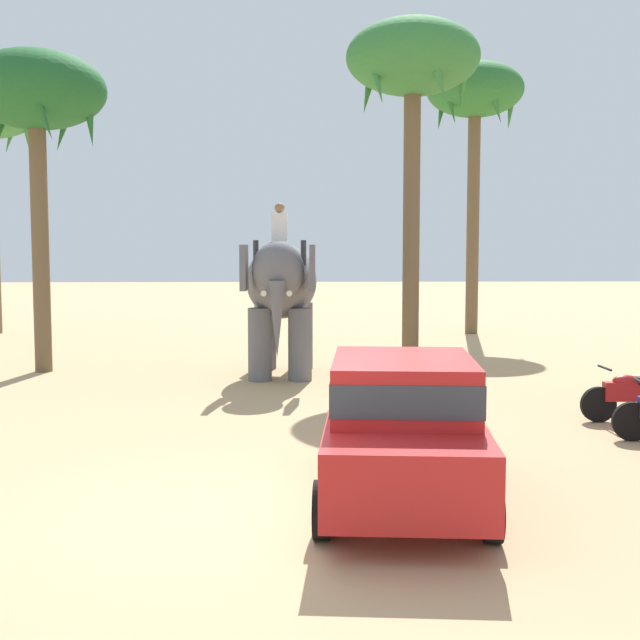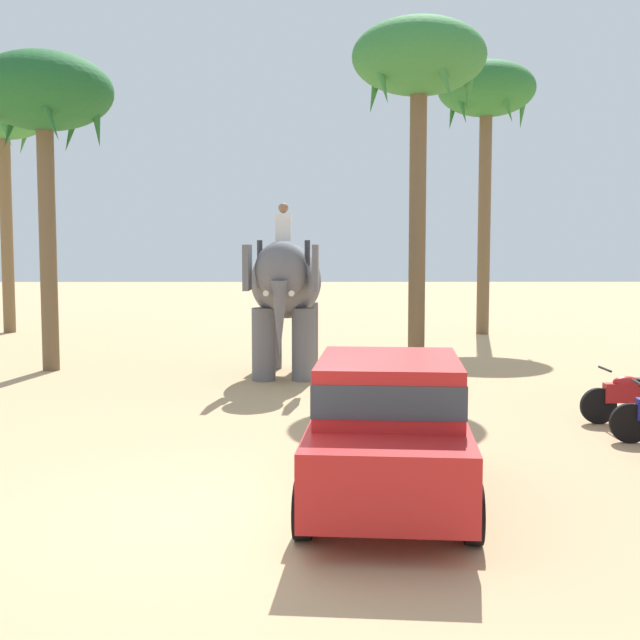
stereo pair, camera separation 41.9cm
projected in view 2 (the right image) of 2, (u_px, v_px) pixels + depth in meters
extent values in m
plane|color=tan|center=(248.00, 513.00, 9.41)|extent=(120.00, 120.00, 0.00)
cube|color=red|center=(389.00, 445.00, 9.72)|extent=(2.07, 4.24, 0.76)
cube|color=red|center=(389.00, 386.00, 9.56)|extent=(1.75, 2.23, 0.64)
cube|color=#2D3842|center=(389.00, 386.00, 9.56)|extent=(1.77, 2.26, 0.35)
cylinder|color=black|center=(324.00, 450.00, 11.09)|extent=(0.23, 0.61, 0.60)
cylinder|color=black|center=(455.00, 452.00, 10.94)|extent=(0.23, 0.61, 0.60)
cylinder|color=black|center=(303.00, 510.00, 8.56)|extent=(0.23, 0.61, 0.60)
cylinder|color=black|center=(473.00, 514.00, 8.42)|extent=(0.23, 0.61, 0.60)
ellipsoid|color=slate|center=(286.00, 281.00, 19.39)|extent=(1.71, 3.15, 1.70)
cylinder|color=slate|center=(304.00, 344.00, 18.57)|extent=(0.52, 0.52, 1.60)
cylinder|color=slate|center=(264.00, 344.00, 18.59)|extent=(0.52, 0.52, 1.60)
cylinder|color=slate|center=(307.00, 335.00, 20.42)|extent=(0.52, 0.52, 1.60)
cylinder|color=slate|center=(271.00, 335.00, 20.44)|extent=(0.52, 0.52, 1.60)
ellipsoid|color=slate|center=(281.00, 270.00, 17.74)|extent=(1.13, 1.04, 1.20)
cube|color=slate|center=(315.00, 268.00, 17.82)|extent=(0.15, 0.80, 0.96)
cube|color=slate|center=(247.00, 267.00, 17.86)|extent=(0.15, 0.80, 0.96)
cone|color=slate|center=(280.00, 319.00, 17.38)|extent=(0.37, 0.37, 1.60)
cone|color=beige|center=(292.00, 295.00, 17.38)|extent=(0.14, 0.57, 0.21)
cone|color=beige|center=(267.00, 295.00, 17.39)|extent=(0.14, 0.57, 0.21)
cube|color=white|center=(283.00, 227.00, 18.43)|extent=(0.35, 0.25, 0.60)
sphere|color=#8E6647|center=(283.00, 208.00, 18.40)|extent=(0.22, 0.22, 0.22)
cylinder|color=#333338|center=(307.00, 253.00, 18.47)|extent=(0.12, 0.12, 0.55)
cylinder|color=#333338|center=(260.00, 253.00, 18.50)|extent=(0.12, 0.12, 0.55)
cylinder|color=black|center=(630.00, 423.00, 12.72)|extent=(0.61, 0.17, 0.60)
cylinder|color=black|center=(637.00, 383.00, 12.66)|extent=(0.10, 0.55, 0.04)
cylinder|color=black|center=(598.00, 406.00, 14.10)|extent=(0.60, 0.11, 0.60)
cube|color=red|center=(635.00, 393.00, 14.09)|extent=(1.02, 0.22, 0.32)
ellipsoid|color=red|center=(626.00, 382.00, 14.08)|extent=(0.44, 0.25, 0.20)
cylinder|color=black|center=(605.00, 369.00, 14.05)|extent=(0.05, 0.55, 0.04)
cylinder|color=brown|center=(48.00, 237.00, 19.90)|extent=(0.40, 0.40, 6.33)
ellipsoid|color=#1E5B28|center=(44.00, 91.00, 19.61)|extent=(3.20, 3.20, 1.80)
cone|color=#1E5B28|center=(96.00, 113.00, 19.66)|extent=(0.40, 0.92, 1.64)
cone|color=#1E5B28|center=(74.00, 120.00, 20.79)|extent=(0.91, 0.57, 1.67)
cone|color=#1E5B28|center=(13.00, 117.00, 20.35)|extent=(0.73, 0.83, 1.69)
cone|color=#1E5B28|center=(45.00, 105.00, 18.52)|extent=(0.91, 0.57, 1.67)
cylinder|color=brown|center=(417.00, 218.00, 20.46)|extent=(0.41, 0.41, 7.24)
ellipsoid|color=#337A38|center=(419.00, 56.00, 20.13)|extent=(3.20, 3.20, 1.80)
cone|color=#337A38|center=(469.00, 78.00, 20.18)|extent=(0.40, 0.92, 1.64)
cone|color=#337A38|center=(428.00, 87.00, 21.31)|extent=(0.91, 0.57, 1.67)
cone|color=#337A38|center=(376.00, 84.00, 20.87)|extent=(0.73, 0.83, 1.69)
cone|color=#337A38|center=(380.00, 72.00, 19.46)|extent=(0.73, 0.83, 1.69)
cone|color=#337A38|center=(442.00, 68.00, 19.04)|extent=(0.91, 0.57, 1.67)
cylinder|color=brown|center=(484.00, 216.00, 28.16)|extent=(0.41, 0.41, 7.89)
ellipsoid|color=#286B2D|center=(486.00, 89.00, 27.80)|extent=(3.20, 3.20, 1.80)
cone|color=#286B2D|center=(523.00, 104.00, 27.85)|extent=(0.40, 0.92, 1.64)
cone|color=#286B2D|center=(490.00, 110.00, 28.98)|extent=(0.91, 0.57, 1.67)
cone|color=#286B2D|center=(453.00, 108.00, 28.53)|extent=(0.73, 0.83, 1.69)
cone|color=#286B2D|center=(460.00, 100.00, 27.13)|extent=(0.73, 0.83, 1.69)
cone|color=#286B2D|center=(505.00, 98.00, 26.71)|extent=(0.91, 0.57, 1.67)
cylinder|color=brown|center=(7.00, 226.00, 28.67)|extent=(0.41, 0.41, 7.21)
ellipsoid|color=#337A38|center=(3.00, 112.00, 28.34)|extent=(3.20, 3.20, 1.80)
cone|color=#337A38|center=(39.00, 127.00, 28.39)|extent=(0.40, 0.92, 1.64)
cone|color=#337A38|center=(26.00, 132.00, 29.52)|extent=(0.91, 0.57, 1.67)
cone|color=#337A38|center=(2.00, 122.00, 27.24)|extent=(0.91, 0.57, 1.67)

